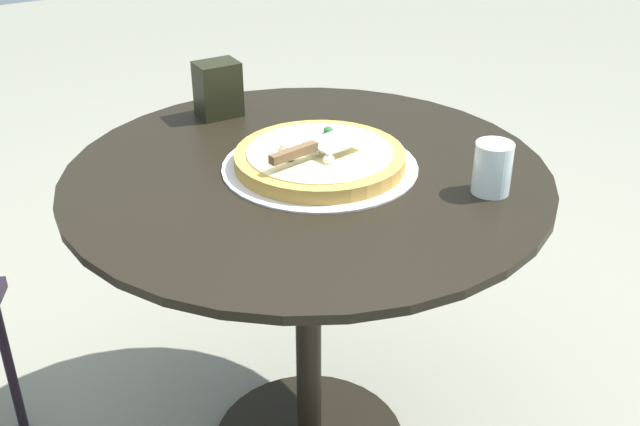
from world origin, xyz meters
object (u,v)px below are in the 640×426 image
Objects in this scene: pizza_on_tray at (320,159)px; pizza_server at (313,147)px; drinking_cup at (493,168)px; napkin_dispenser at (218,89)px; patio_table at (308,242)px.

pizza_server is at bearing -140.90° from pizza_on_tray.
drinking_cup is (0.23, -0.26, 0.03)m from pizza_on_tray.
pizza_on_tray is 3.11× the size of napkin_dispenser.
pizza_server is 0.35m from drinking_cup.
drinking_cup is at bearing -45.47° from patio_table.
patio_table is at bearing 134.53° from drinking_cup.
pizza_on_tray is 0.37m from napkin_dispenser.
drinking_cup is (0.26, -0.26, 0.22)m from patio_table.
napkin_dispenser is (-0.06, 0.37, 0.05)m from pizza_on_tray.
patio_table is at bearing 94.89° from napkin_dispenser.
patio_table is 4.58× the size of pizza_server.
patio_table is 9.79× the size of drinking_cup.
pizza_server is 2.14× the size of drinking_cup.
drinking_cup is 0.78× the size of napkin_dispenser.
pizza_on_tray is at bearing 99.50° from napkin_dispenser.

